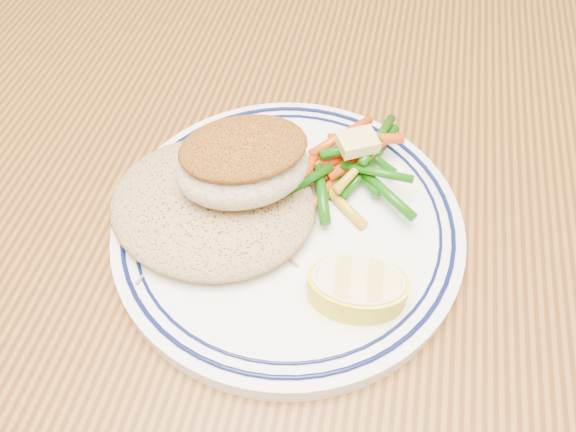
{
  "coord_description": "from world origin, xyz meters",
  "views": [
    {
      "loc": [
        0.01,
        -0.22,
        1.08
      ],
      "look_at": [
        -0.04,
        0.01,
        0.77
      ],
      "focal_mm": 35.0,
      "sensor_mm": 36.0,
      "label": 1
    }
  ],
  "objects_px": {
    "rice_pilaf": "(213,201)",
    "vegetable_pile": "(347,166)",
    "dining_table": "(332,322)",
    "fish_fillet": "(243,163)",
    "lemon_wedge": "(357,287)",
    "plate": "(288,225)"
  },
  "relations": [
    {
      "from": "plate",
      "to": "vegetable_pile",
      "type": "bearing_deg",
      "value": 54.57
    },
    {
      "from": "vegetable_pile",
      "to": "lemon_wedge",
      "type": "distance_m",
      "value": 0.1
    },
    {
      "from": "lemon_wedge",
      "to": "rice_pilaf",
      "type": "bearing_deg",
      "value": 156.51
    },
    {
      "from": "rice_pilaf",
      "to": "fish_fillet",
      "type": "distance_m",
      "value": 0.04
    },
    {
      "from": "fish_fillet",
      "to": "lemon_wedge",
      "type": "height_order",
      "value": "fish_fillet"
    },
    {
      "from": "plate",
      "to": "vegetable_pile",
      "type": "xyz_separation_m",
      "value": [
        0.03,
        0.05,
        0.02
      ]
    },
    {
      "from": "dining_table",
      "to": "rice_pilaf",
      "type": "xyz_separation_m",
      "value": [
        -0.09,
        0.01,
        0.13
      ]
    },
    {
      "from": "dining_table",
      "to": "plate",
      "type": "relative_size",
      "value": 6.13
    },
    {
      "from": "dining_table",
      "to": "fish_fillet",
      "type": "height_order",
      "value": "fish_fillet"
    },
    {
      "from": "plate",
      "to": "lemon_wedge",
      "type": "height_order",
      "value": "lemon_wedge"
    },
    {
      "from": "plate",
      "to": "fish_fillet",
      "type": "height_order",
      "value": "fish_fillet"
    },
    {
      "from": "dining_table",
      "to": "vegetable_pile",
      "type": "bearing_deg",
      "value": 97.01
    },
    {
      "from": "rice_pilaf",
      "to": "lemon_wedge",
      "type": "bearing_deg",
      "value": -23.49
    },
    {
      "from": "rice_pilaf",
      "to": "vegetable_pile",
      "type": "xyz_separation_m",
      "value": [
        0.09,
        0.05,
        -0.0
      ]
    },
    {
      "from": "rice_pilaf",
      "to": "dining_table",
      "type": "bearing_deg",
      "value": -5.4
    },
    {
      "from": "fish_fillet",
      "to": "lemon_wedge",
      "type": "distance_m",
      "value": 0.11
    },
    {
      "from": "dining_table",
      "to": "rice_pilaf",
      "type": "relative_size",
      "value": 10.47
    },
    {
      "from": "rice_pilaf",
      "to": "vegetable_pile",
      "type": "distance_m",
      "value": 0.1
    },
    {
      "from": "fish_fillet",
      "to": "lemon_wedge",
      "type": "relative_size",
      "value": 1.67
    },
    {
      "from": "rice_pilaf",
      "to": "vegetable_pile",
      "type": "relative_size",
      "value": 1.33
    },
    {
      "from": "dining_table",
      "to": "fish_fillet",
      "type": "bearing_deg",
      "value": 163.58
    },
    {
      "from": "vegetable_pile",
      "to": "plate",
      "type": "bearing_deg",
      "value": -125.43
    }
  ]
}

